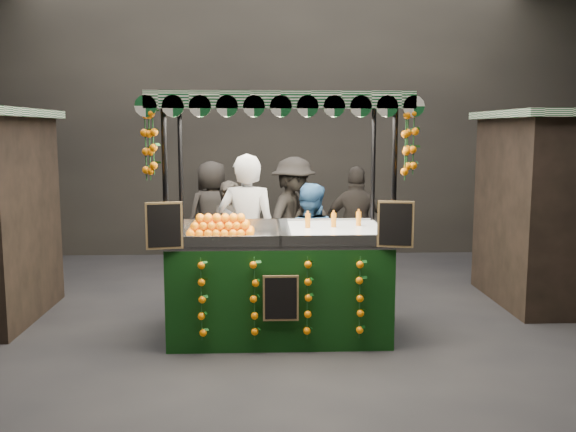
{
  "coord_description": "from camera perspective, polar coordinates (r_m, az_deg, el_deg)",
  "views": [
    {
      "loc": [
        -0.19,
        -6.83,
        2.35
      ],
      "look_at": [
        0.11,
        0.59,
        1.33
      ],
      "focal_mm": 39.45,
      "sensor_mm": 36.0,
      "label": 1
    }
  ],
  "objects": [
    {
      "name": "ground",
      "position": [
        7.23,
        -0.72,
        -11.17
      ],
      "size": [
        12.0,
        12.0,
        0.0
      ],
      "primitive_type": "plane",
      "color": "black",
      "rests_on": "ground"
    },
    {
      "name": "market_hall",
      "position": [
        6.91,
        -0.77,
        16.38
      ],
      "size": [
        12.1,
        10.1,
        5.05
      ],
      "color": "black",
      "rests_on": "ground"
    },
    {
      "name": "juice_stall",
      "position": [
        7.23,
        -0.72,
        -4.19
      ],
      "size": [
        2.82,
        1.66,
        2.73
      ],
      "color": "black",
      "rests_on": "ground"
    },
    {
      "name": "vendor_grey",
      "position": [
        7.98,
        -3.69,
        -1.76
      ],
      "size": [
        0.82,
        0.61,
        2.06
      ],
      "rotation": [
        0.0,
        0.0,
        2.97
      ],
      "color": "gray",
      "rests_on": "ground"
    },
    {
      "name": "vendor_blue",
      "position": [
        8.35,
        1.89,
        -2.7
      ],
      "size": [
        0.96,
        0.84,
        1.66
      ],
      "rotation": [
        0.0,
        0.0,
        2.84
      ],
      "color": "#2A5489",
      "rests_on": "ground"
    },
    {
      "name": "shopper_0",
      "position": [
        8.87,
        -5.06,
        -2.14
      ],
      "size": [
        0.68,
        0.53,
        1.65
      ],
      "rotation": [
        0.0,
        0.0,
        0.25
      ],
      "color": "#272320",
      "rests_on": "ground"
    },
    {
      "name": "shopper_1",
      "position": [
        9.74,
        1.91,
        -1.61
      ],
      "size": [
        0.91,
        0.93,
        1.51
      ],
      "rotation": [
        0.0,
        0.0,
        -0.87
      ],
      "color": "#2E2925",
      "rests_on": "ground"
    },
    {
      "name": "shopper_2",
      "position": [
        9.55,
        6.25,
        -0.95
      ],
      "size": [
        1.13,
        0.66,
        1.81
      ],
      "rotation": [
        0.0,
        0.0,
        2.92
      ],
      "color": "black",
      "rests_on": "ground"
    },
    {
      "name": "shopper_3",
      "position": [
        9.86,
        0.52,
        -0.27
      ],
      "size": [
        1.21,
        1.44,
        1.93
      ],
      "rotation": [
        0.0,
        0.0,
        1.09
      ],
      "color": "#292522",
      "rests_on": "ground"
    },
    {
      "name": "shopper_4",
      "position": [
        10.74,
        -6.85,
        0.07
      ],
      "size": [
        1.07,
        0.97,
        1.83
      ],
      "rotation": [
        0.0,
        0.0,
        3.7
      ],
      "color": "#2B2723",
      "rests_on": "ground"
    }
  ]
}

